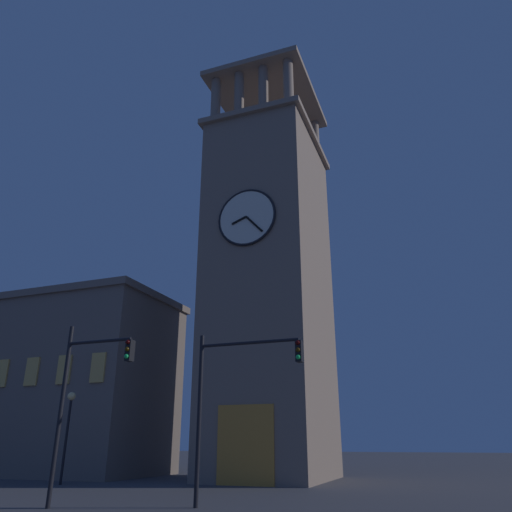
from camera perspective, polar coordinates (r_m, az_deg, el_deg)
ground_plane at (r=28.85m, az=0.12°, el=-25.00°), size 200.00×200.00×0.00m
clocktower at (r=33.17m, az=1.67°, el=-3.31°), size 7.28×9.29×29.96m
adjacent_wing_building at (r=40.44m, az=-23.10°, el=-13.61°), size 18.42×8.82×12.10m
traffic_signal_near at (r=18.24m, az=-2.81°, el=-14.91°), size 4.00×0.41×5.89m
traffic_signal_mid at (r=19.23m, az=-19.49°, el=-14.12°), size 2.89×0.41×6.21m
street_lamp at (r=30.21m, az=-20.93°, el=-17.20°), size 0.44×0.44×4.72m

